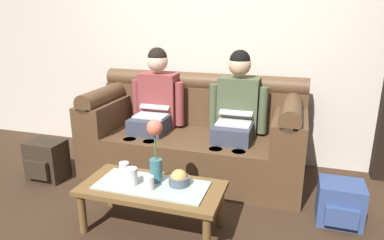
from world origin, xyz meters
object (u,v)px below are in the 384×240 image
couch (194,136)px  snack_bowl (179,179)px  cup_near_left (149,183)px  backpack_right (340,203)px  backpack_left (47,161)px  coffee_table (152,191)px  flower_vase (155,149)px  cup_near_right (124,169)px  person_left (155,105)px  cup_far_center (132,176)px  person_right (236,112)px

couch → snack_bowl: bearing=-79.2°
cup_near_left → backpack_right: size_ratio=0.30×
snack_bowl → backpack_left: 1.55m
coffee_table → snack_bowl: (0.19, 0.06, 0.10)m
backpack_left → backpack_right: 2.62m
flower_vase → snack_bowl: 0.27m
snack_bowl → cup_near_right: 0.45m
snack_bowl → cup_near_left: snack_bowl is taller
person_left → flower_vase: size_ratio=2.61×
cup_near_left → cup_far_center: bearing=169.0°
cup_near_right → backpack_right: (1.58, 0.42, -0.25)m
couch → person_right: person_right is taller
couch → flower_vase: size_ratio=4.48×
coffee_table → flower_vase: 0.31m
couch → person_left: size_ratio=1.72×
person_left → coffee_table: person_left is taller
person_left → cup_far_center: (0.28, -1.09, -0.24)m
person_left → cup_near_right: size_ratio=11.90×
couch → backpack_right: 1.45m
cup_near_right → cup_near_left: bearing=-29.0°
cup_near_left → cup_near_right: size_ratio=0.95×
couch → snack_bowl: size_ratio=14.06×
backpack_left → person_left: bearing=34.1°
person_right → cup_near_right: 1.20m
coffee_table → flower_vase: bearing=79.5°
snack_bowl → cup_far_center: bearing=-162.8°
coffee_table → cup_far_center: (-0.13, -0.04, 0.12)m
couch → cup_far_center: size_ratio=16.46×
backpack_right → person_right: bearing=149.1°
cup_near_right → person_left: bearing=99.0°
cup_far_center → couch: bearing=83.0°
couch → cup_near_left: (0.01, -1.12, 0.03)m
flower_vase → cup_near_right: (-0.27, 0.02, -0.20)m
couch → backpack_left: (-1.30, -0.60, -0.19)m
couch → cup_near_right: size_ratio=20.41×
flower_vase → cup_near_left: flower_vase is taller
cup_near_left → cup_far_center: 0.15m
person_left → snack_bowl: 1.18m
cup_far_center → backpack_right: (1.46, 0.54, -0.26)m
person_left → snack_bowl: person_left is taller
person_left → backpack_left: bearing=-145.9°
cup_near_left → cup_near_right: 0.31m
cup_near_right → backpack_left: 1.12m
flower_vase → cup_near_right: size_ratio=4.56×
person_right → flower_vase: person_right is taller
flower_vase → cup_far_center: 0.26m
cup_near_left → cup_far_center: (-0.14, 0.03, 0.01)m
coffee_table → cup_far_center: size_ratio=8.08×
snack_bowl → backpack_right: 1.24m
person_left → coffee_table: 1.18m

